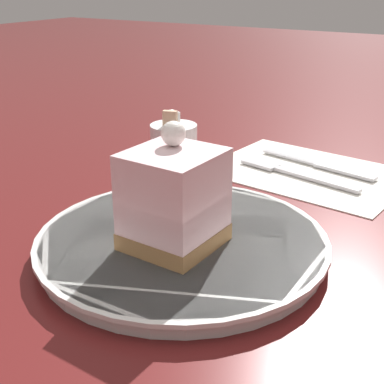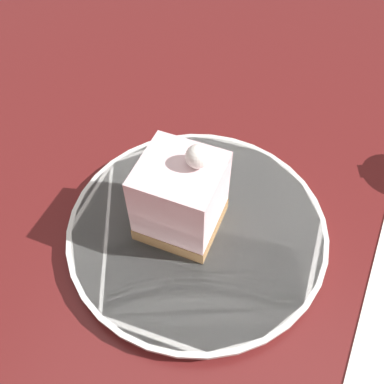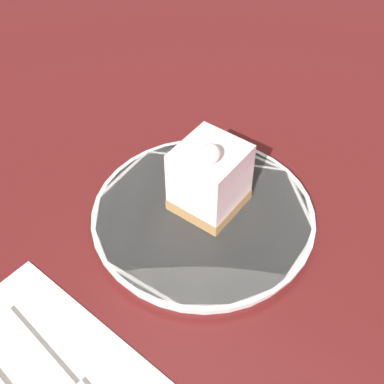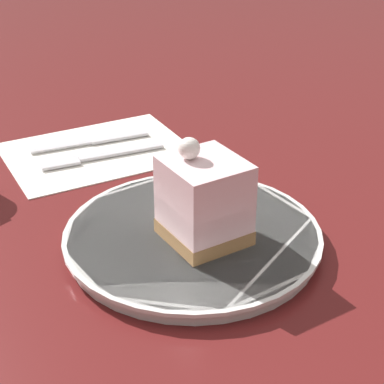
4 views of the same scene
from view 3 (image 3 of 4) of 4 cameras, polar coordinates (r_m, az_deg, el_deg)
name	(u,v)px [view 3 (image 3 of 4)]	position (r m, az deg, el deg)	size (l,w,h in m)	color
ground_plane	(224,240)	(0.65, 3.39, -5.17)	(4.00, 4.00, 0.00)	#5B1919
plate	(203,217)	(0.66, 1.19, -2.63)	(0.27, 0.27, 0.02)	silver
cake_slice	(210,178)	(0.63, 1.90, 1.51)	(0.08, 0.08, 0.11)	olive
fork	(61,375)	(0.57, -13.79, -18.45)	(0.05, 0.17, 0.00)	silver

